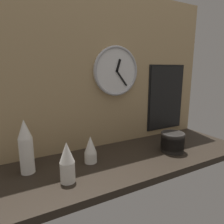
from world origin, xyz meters
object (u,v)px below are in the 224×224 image
object	(u,v)px
wall_clock	(116,71)
menu_board	(166,98)
cup_stack_left	(67,162)
cup_stack_far_left	(26,147)
cup_stack_center_left	(90,149)
bowl_stack_right	(172,141)

from	to	relation	value
wall_clock	menu_board	xyz separation A→B (cm)	(47.83, 0.89, -21.76)
cup_stack_left	menu_board	world-z (taller)	menu_board
wall_clock	cup_stack_far_left	bearing A→B (deg)	-166.59
cup_stack_left	menu_board	size ratio (longest dim) A/B	0.39
cup_stack_center_left	cup_stack_left	distance (cm)	22.81
cup_stack_far_left	cup_stack_center_left	bearing A→B (deg)	-8.05
cup_stack_far_left	wall_clock	bearing A→B (deg)	13.41
cup_stack_center_left	wall_clock	xyz separation A→B (cm)	(28.29, 19.69, 44.63)
cup_stack_center_left	cup_stack_left	world-z (taller)	cup_stack_left
cup_stack_center_left	menu_board	bearing A→B (deg)	15.12
bowl_stack_right	wall_clock	distance (cm)	60.99
cup_stack_center_left	bowl_stack_right	distance (cm)	55.67
cup_stack_left	bowl_stack_right	size ratio (longest dim) A/B	1.31
cup_stack_far_left	cup_stack_left	size ratio (longest dim) A/B	1.42
bowl_stack_right	wall_clock	bearing A→B (deg)	131.02
bowl_stack_right	cup_stack_left	bearing A→B (deg)	-177.22
cup_stack_left	wall_clock	distance (cm)	71.19
cup_stack_far_left	bowl_stack_right	xyz separation A→B (cm)	(88.72, -15.41, -7.82)
menu_board	cup_stack_left	bearing A→B (deg)	-159.73
cup_stack_far_left	bowl_stack_right	distance (cm)	90.39
menu_board	bowl_stack_right	bearing A→B (deg)	-124.58
cup_stack_far_left	wall_clock	distance (cm)	74.59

